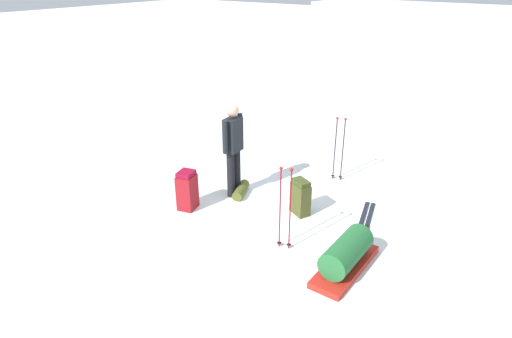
{
  "coord_description": "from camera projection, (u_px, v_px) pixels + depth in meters",
  "views": [
    {
      "loc": [
        3.89,
        -5.5,
        3.8
      ],
      "look_at": [
        0.0,
        0.0,
        0.7
      ],
      "focal_mm": 30.87,
      "sensor_mm": 36.0,
      "label": 1
    }
  ],
  "objects": [
    {
      "name": "backpack_large_dark",
      "position": [
        187.0,
        190.0,
        7.49
      ],
      "size": [
        0.34,
        0.37,
        0.69
      ],
      "color": "maroon",
      "rests_on": "ground_plane"
    },
    {
      "name": "ski_poles_planted_near",
      "position": [
        339.0,
        146.0,
        8.37
      ],
      "size": [
        0.21,
        0.11,
        1.27
      ],
      "color": "black",
      "rests_on": "ground_plane"
    },
    {
      "name": "ground_plane",
      "position": [
        256.0,
        205.0,
        7.71
      ],
      "size": [
        80.0,
        80.0,
        0.0
      ],
      "primitive_type": "plane",
      "color": "white"
    },
    {
      "name": "skier_standing",
      "position": [
        233.0,
        145.0,
        7.71
      ],
      "size": [
        0.25,
        0.57,
        1.7
      ],
      "color": "black",
      "rests_on": "ground_plane"
    },
    {
      "name": "ski_poles_planted_far",
      "position": [
        285.0,
        205.0,
        6.25
      ],
      "size": [
        0.21,
        0.11,
        1.31
      ],
      "color": "maroon",
      "rests_on": "ground_plane"
    },
    {
      "name": "distant_snow_ridge",
      "position": [
        443.0,
        19.0,
        28.11
      ],
      "size": [
        16.84,
        5.76,
        1.62
      ],
      "primitive_type": "cube",
      "rotation": [
        0.0,
        0.0,
        -0.05
      ],
      "color": "white",
      "rests_on": "ground_plane"
    },
    {
      "name": "gear_sled",
      "position": [
        346.0,
        255.0,
        5.99
      ],
      "size": [
        0.46,
        1.33,
        0.49
      ],
      "color": "red",
      "rests_on": "ground_plane"
    },
    {
      "name": "sleeping_mat_rolled",
      "position": [
        241.0,
        190.0,
        8.04
      ],
      "size": [
        0.37,
        0.58,
        0.18
      ],
      "primitive_type": "cylinder",
      "rotation": [
        0.0,
        1.57,
        5.08
      ],
      "color": "#505822",
      "rests_on": "ground_plane"
    },
    {
      "name": "backpack_bright",
      "position": [
        300.0,
        197.0,
        7.33
      ],
      "size": [
        0.4,
        0.34,
        0.62
      ],
      "color": "#42451E",
      "rests_on": "ground_plane"
    },
    {
      "name": "ski_pair_near",
      "position": [
        363.0,
        228.0,
        7.01
      ],
      "size": [
        0.61,
        1.76,
        0.05
      ],
      "color": "black",
      "rests_on": "ground_plane"
    }
  ]
}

